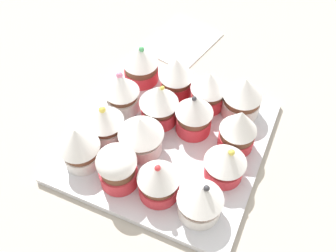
{
  "coord_description": "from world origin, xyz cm",
  "views": [
    {
      "loc": [
        -32.97,
        -14.55,
        49.98
      ],
      "look_at": [
        0.0,
        0.0,
        4.2
      ],
      "focal_mm": 40.99,
      "sensor_mm": 36.0,
      "label": 1
    }
  ],
  "objects": [
    {
      "name": "baking_tray",
      "position": [
        0.0,
        0.0,
        0.6
      ],
      "size": [
        29.42,
        29.42,
        1.2
      ],
      "color": "silver",
      "rests_on": "ground_plane"
    },
    {
      "name": "cupcake_9",
      "position": [
        2.95,
        2.85,
        5.13
      ],
      "size": [
        6.22,
        6.22,
        7.82
      ],
      "color": "#D1333D",
      "rests_on": "baking_tray"
    },
    {
      "name": "cupcake_5",
      "position": [
        3.24,
        -2.96,
        5.14
      ],
      "size": [
        5.88,
        5.88,
        7.94
      ],
      "color": "#D1333D",
      "rests_on": "baking_tray"
    },
    {
      "name": "cupcake_11",
      "position": [
        -9.13,
        9.89,
        5.28
      ],
      "size": [
        6.05,
        6.05,
        7.68
      ],
      "color": "white",
      "rests_on": "baking_tray"
    },
    {
      "name": "cupcake_4",
      "position": [
        -9.34,
        -2.72,
        5.03
      ],
      "size": [
        5.92,
        5.92,
        7.75
      ],
      "color": "#D1333D",
      "rests_on": "baking_tray"
    },
    {
      "name": "cupcake_10",
      "position": [
        9.54,
        2.73,
        5.19
      ],
      "size": [
        5.74,
        5.74,
        7.6
      ],
      "color": "#D1333D",
      "rests_on": "baking_tray"
    },
    {
      "name": "cupcake_7",
      "position": [
        -9.91,
        3.29,
        4.76
      ],
      "size": [
        5.68,
        5.68,
        7.02
      ],
      "color": "#D1333D",
      "rests_on": "baking_tray"
    },
    {
      "name": "cupcake_0",
      "position": [
        -9.8,
        -8.96,
        4.56
      ],
      "size": [
        6.29,
        6.29,
        6.75
      ],
      "color": "white",
      "rests_on": "baking_tray"
    },
    {
      "name": "cupcake_1",
      "position": [
        -2.86,
        -10.1,
        4.57
      ],
      "size": [
        6.12,
        6.12,
        6.72
      ],
      "color": "#D1333D",
      "rests_on": "baking_tray"
    },
    {
      "name": "cupcake_14",
      "position": [
        10.15,
        9.65,
        4.83
      ],
      "size": [
        6.16,
        6.16,
        7.46
      ],
      "color": "#D1333D",
      "rests_on": "baking_tray"
    },
    {
      "name": "cupcake_3",
      "position": [
        9.69,
        -8.7,
        5.06
      ],
      "size": [
        6.3,
        6.3,
        7.61
      ],
      "color": "white",
      "rests_on": "baking_tray"
    },
    {
      "name": "ground_plane",
      "position": [
        0.0,
        0.0,
        -1.5
      ],
      "size": [
        180.0,
        180.0,
        3.0
      ],
      "primitive_type": "cube",
      "color": "#B2A899"
    },
    {
      "name": "cupcake_13",
      "position": [
        2.85,
        9.4,
        4.99
      ],
      "size": [
        5.78,
        5.78,
        7.68
      ],
      "color": "white",
      "rests_on": "baking_tray"
    },
    {
      "name": "napkin",
      "position": [
        23.81,
        7.44,
        0.3
      ],
      "size": [
        15.95,
        13.9,
        0.6
      ],
      "primitive_type": "cube",
      "rotation": [
        0.0,
        0.0,
        -0.23
      ],
      "color": "white",
      "rests_on": "ground_plane"
    },
    {
      "name": "cupcake_2",
      "position": [
        2.97,
        -10.06,
        5.18
      ],
      "size": [
        5.6,
        5.6,
        7.83
      ],
      "color": "#D1333D",
      "rests_on": "baking_tray"
    },
    {
      "name": "cupcake_6",
      "position": [
        9.1,
        -3.17,
        4.87
      ],
      "size": [
        5.9,
        5.9,
        7.17
      ],
      "color": "#D1333D",
      "rests_on": "baking_tray"
    },
    {
      "name": "cupcake_8",
      "position": [
        -3.51,
        2.81,
        5.1
      ],
      "size": [
        6.87,
        6.87,
        7.36
      ],
      "color": "white",
      "rests_on": "baking_tray"
    },
    {
      "name": "cupcake_12",
      "position": [
        -3.57,
        8.89,
        4.96
      ],
      "size": [
        5.91,
        5.91,
        7.55
      ],
      "color": "white",
      "rests_on": "baking_tray"
    }
  ]
}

